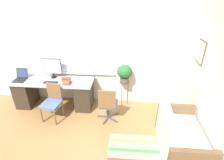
# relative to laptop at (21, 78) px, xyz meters

# --- Properties ---
(ground_plane) EXTENTS (14.00, 14.00, 0.00)m
(ground_plane) POSITION_rel_laptop_xyz_m (1.74, -0.32, -0.82)
(ground_plane) COLOR #9E7042
(wall_back_with_window) EXTENTS (9.00, 0.12, 2.70)m
(wall_back_with_window) POSITION_rel_laptop_xyz_m (1.73, 0.41, 0.54)
(wall_back_with_window) COLOR silver
(wall_back_with_window) RESTS_ON ground_plane
(wall_right_with_picture) EXTENTS (0.08, 9.00, 2.70)m
(wall_right_with_picture) POSITION_rel_laptop_xyz_m (4.24, -0.32, 0.54)
(wall_right_with_picture) COLOR silver
(wall_right_with_picture) RESTS_ON ground_plane
(desk) EXTENTS (2.07, 0.65, 0.76)m
(desk) POSITION_rel_laptop_xyz_m (0.82, 0.01, -0.41)
(desk) COLOR #9EA3A8
(desk) RESTS_ON ground_plane
(laptop) EXTENTS (0.30, 0.34, 0.26)m
(laptop) POSITION_rel_laptop_xyz_m (0.00, 0.00, 0.00)
(laptop) COLOR black
(laptop) RESTS_ON desk
(monitor) EXTENTS (0.47, 0.15, 0.52)m
(monitor) POSITION_rel_laptop_xyz_m (0.80, 0.18, 0.24)
(monitor) COLOR black
(monitor) RESTS_ON desk
(keyboard) EXTENTS (0.35, 0.12, 0.02)m
(keyboard) POSITION_rel_laptop_xyz_m (0.83, -0.11, -0.05)
(keyboard) COLOR black
(keyboard) RESTS_ON desk
(mouse) EXTENTS (0.04, 0.06, 0.03)m
(mouse) POSITION_rel_laptop_xyz_m (1.07, -0.12, -0.04)
(mouse) COLOR silver
(mouse) RESTS_ON desk
(desk_lamp) EXTENTS (0.15, 0.15, 0.43)m
(desk_lamp) POSITION_rel_laptop_xyz_m (1.72, 0.13, 0.22)
(desk_lamp) COLOR #ADADB2
(desk_lamp) RESTS_ON desk
(book_stack) EXTENTS (0.23, 0.18, 0.15)m
(book_stack) POSITION_rel_laptop_xyz_m (1.24, -0.12, 0.02)
(book_stack) COLOR red
(book_stack) RESTS_ON desk
(desk_chair_wooden) EXTENTS (0.47, 0.48, 0.87)m
(desk_chair_wooden) POSITION_rel_laptop_xyz_m (0.96, -0.48, -0.35)
(desk_chair_wooden) COLOR brown
(desk_chair_wooden) RESTS_ON ground_plane
(office_chair_swivel) EXTENTS (0.53, 0.55, 0.90)m
(office_chair_swivel) POSITION_rel_laptop_xyz_m (2.29, -0.47, -0.35)
(office_chair_swivel) COLOR #47474C
(office_chair_swivel) RESTS_ON ground_plane
(couch_loveseat) EXTENTS (0.76, 1.26, 0.84)m
(couch_loveseat) POSITION_rel_laptop_xyz_m (3.73, -1.26, -0.52)
(couch_loveseat) COLOR white
(couch_loveseat) RESTS_ON ground_plane
(plant_stand) EXTENTS (0.24, 0.24, 0.71)m
(plant_stand) POSITION_rel_laptop_xyz_m (2.64, 0.19, -0.21)
(plant_stand) COLOR #333338
(plant_stand) RESTS_ON ground_plane
(potted_plant) EXTENTS (0.38, 0.38, 0.45)m
(potted_plant) POSITION_rel_laptop_xyz_m (2.64, 0.19, 0.15)
(potted_plant) COLOR #514C47
(potted_plant) RESTS_ON plant_stand
(floor_rug_striped) EXTENTS (1.13, 0.84, 0.01)m
(floor_rug_striped) POSITION_rel_laptop_xyz_m (2.93, -1.35, -0.81)
(floor_rug_striped) COLOR gray
(floor_rug_striped) RESTS_ON ground_plane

